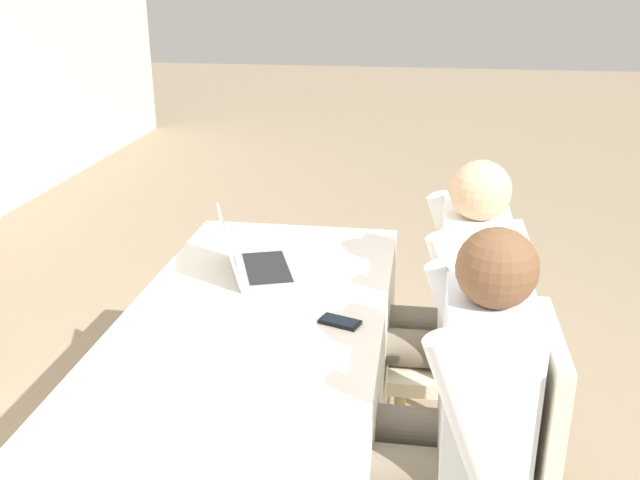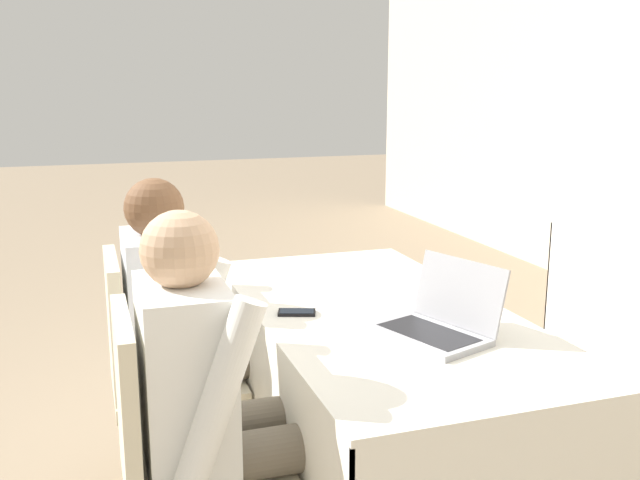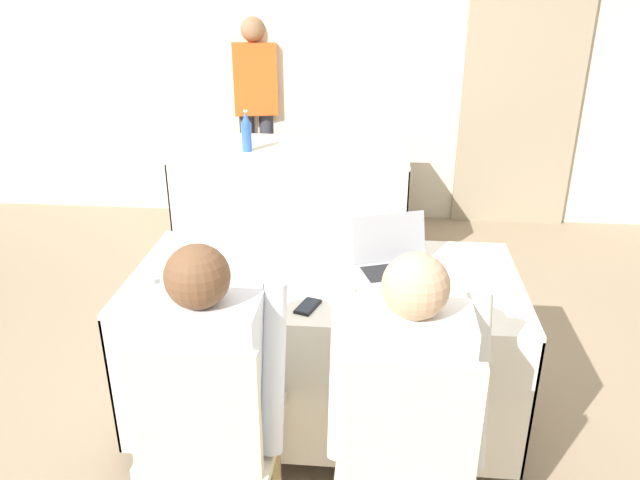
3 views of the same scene
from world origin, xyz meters
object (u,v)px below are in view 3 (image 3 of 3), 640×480
Objects in this scene: chair_near_right at (405,446)px; water_bottle at (246,133)px; chair_near_left at (209,433)px; laptop at (395,262)px; cell_phone at (308,306)px; person_red_shirt at (256,105)px; person_checkered_shirt at (213,375)px; person_white_shirt at (407,386)px.

water_bottle is at bearing -68.22° from chair_near_right.
chair_near_left and chair_near_right have the same top height.
chair_near_left is 1.00× the size of chair_near_right.
cell_phone is at bearing -153.93° from laptop.
cell_phone is (-0.33, -0.34, -0.04)m from laptop.
water_bottle reaches higher than chair_near_left.
laptop is 1.38× the size of water_bottle.
chair_near_left is 0.58× the size of person_red_shirt.
chair_near_left is 0.19m from person_checkered_shirt.
water_bottle is 0.31× the size of chair_near_left.
chair_near_left is 0.78× the size of person_white_shirt.
cell_phone is 2.22m from water_bottle.
person_white_shirt is at bearing -67.39° from water_bottle.
water_bottle is at bearing -81.26° from person_checkered_shirt.
laptop reaches higher than cell_phone.
chair_near_left is at bearing 9.19° from person_white_shirt.
person_checkered_shirt is 0.64m from person_white_shirt.
person_white_shirt is 0.75× the size of person_red_shirt.
person_red_shirt reaches higher than person_white_shirt.
laptop is at bearing -80.79° from person_red_shirt.
laptop is 0.33× the size of person_white_shirt.
laptop is at bearing -60.98° from water_bottle.
person_red_shirt is (-0.46, 3.36, 0.39)m from chair_near_left.
water_bottle is 0.24× the size of person_white_shirt.
person_checkered_shirt reaches higher than chair_near_right.
chair_near_right is at bearing 90.00° from person_white_shirt.
water_bottle is (-0.99, 1.78, 0.09)m from laptop.
person_white_shirt is (0.64, 0.00, 0.00)m from person_checkered_shirt.
person_white_shirt reaches higher than laptop.
person_checkered_shirt reaches higher than water_bottle.
chair_near_left is 0.78× the size of person_checkered_shirt.
person_checkered_shirt is (-0.64, 0.10, 0.16)m from chair_near_right.
chair_near_left is at bearing 90.00° from person_checkered_shirt.
chair_near_right is 0.67m from person_checkered_shirt.
chair_near_right is at bearing -31.30° from cell_phone.
person_checkered_shirt is at bearing -90.00° from chair_near_left.
person_red_shirt is at bearing -81.93° from person_checkered_shirt.
cell_phone is 0.47× the size of water_bottle.
laptop is 2.04m from water_bottle.
chair_near_right is 0.19m from person_white_shirt.
cell_phone is at bearing -89.06° from person_red_shirt.
chair_near_right is (0.36, -0.44, -0.25)m from cell_phone.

